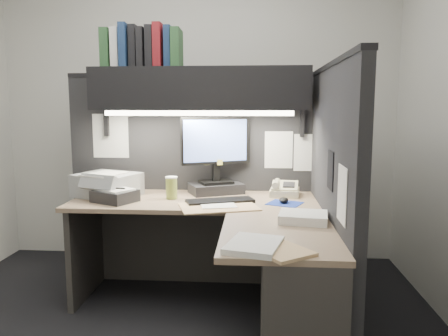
{
  "coord_description": "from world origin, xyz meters",
  "views": [
    {
      "loc": [
        0.52,
        -2.42,
        1.37
      ],
      "look_at": [
        0.31,
        0.51,
        0.96
      ],
      "focal_mm": 35.0,
      "sensor_mm": 36.0,
      "label": 1
    }
  ],
  "objects_px": {
    "monitor": "(216,163)",
    "coffee_cup": "(172,188)",
    "desk": "(237,269)",
    "printer": "(107,185)",
    "overhead_shelf": "(201,89)",
    "notebook_stack": "(115,196)",
    "keyboard": "(220,201)",
    "telephone": "(285,190)"
  },
  "relations": [
    {
      "from": "coffee_cup",
      "to": "notebook_stack",
      "type": "distance_m",
      "value": 0.39
    },
    {
      "from": "overhead_shelf",
      "to": "coffee_cup",
      "type": "relative_size",
      "value": 10.49
    },
    {
      "from": "desk",
      "to": "notebook_stack",
      "type": "bearing_deg",
      "value": 152.54
    },
    {
      "from": "monitor",
      "to": "coffee_cup",
      "type": "bearing_deg",
      "value": -167.68
    },
    {
      "from": "overhead_shelf",
      "to": "notebook_stack",
      "type": "height_order",
      "value": "overhead_shelf"
    },
    {
      "from": "printer",
      "to": "keyboard",
      "type": "bearing_deg",
      "value": 9.65
    },
    {
      "from": "coffee_cup",
      "to": "printer",
      "type": "distance_m",
      "value": 0.49
    },
    {
      "from": "printer",
      "to": "notebook_stack",
      "type": "distance_m",
      "value": 0.23
    },
    {
      "from": "telephone",
      "to": "notebook_stack",
      "type": "distance_m",
      "value": 1.21
    },
    {
      "from": "notebook_stack",
      "to": "monitor",
      "type": "bearing_deg",
      "value": 27.08
    },
    {
      "from": "telephone",
      "to": "notebook_stack",
      "type": "relative_size",
      "value": 0.81
    },
    {
      "from": "keyboard",
      "to": "telephone",
      "type": "xyz_separation_m",
      "value": [
        0.45,
        0.27,
        0.03
      ]
    },
    {
      "from": "desk",
      "to": "overhead_shelf",
      "type": "bearing_deg",
      "value": 111.79
    },
    {
      "from": "keyboard",
      "to": "coffee_cup",
      "type": "xyz_separation_m",
      "value": [
        -0.35,
        0.1,
        0.06
      ]
    },
    {
      "from": "keyboard",
      "to": "monitor",
      "type": "bearing_deg",
      "value": 80.08
    },
    {
      "from": "monitor",
      "to": "printer",
      "type": "distance_m",
      "value": 0.81
    },
    {
      "from": "desk",
      "to": "monitor",
      "type": "relative_size",
      "value": 2.97
    },
    {
      "from": "monitor",
      "to": "telephone",
      "type": "distance_m",
      "value": 0.54
    },
    {
      "from": "telephone",
      "to": "notebook_stack",
      "type": "height_order",
      "value": "telephone"
    },
    {
      "from": "coffee_cup",
      "to": "notebook_stack",
      "type": "height_order",
      "value": "coffee_cup"
    },
    {
      "from": "desk",
      "to": "coffee_cup",
      "type": "bearing_deg",
      "value": 130.75
    },
    {
      "from": "printer",
      "to": "telephone",
      "type": "bearing_deg",
      "value": 25.52
    },
    {
      "from": "keyboard",
      "to": "notebook_stack",
      "type": "distance_m",
      "value": 0.72
    },
    {
      "from": "overhead_shelf",
      "to": "notebook_stack",
      "type": "xyz_separation_m",
      "value": [
        -0.56,
        -0.31,
        -0.73
      ]
    },
    {
      "from": "desk",
      "to": "keyboard",
      "type": "bearing_deg",
      "value": 106.56
    },
    {
      "from": "overhead_shelf",
      "to": "keyboard",
      "type": "relative_size",
      "value": 3.4
    },
    {
      "from": "telephone",
      "to": "notebook_stack",
      "type": "xyz_separation_m",
      "value": [
        -1.17,
        -0.28,
        -0.0
      ]
    },
    {
      "from": "telephone",
      "to": "keyboard",
      "type": "bearing_deg",
      "value": -142.36
    },
    {
      "from": "overhead_shelf",
      "to": "notebook_stack",
      "type": "bearing_deg",
      "value": -151.13
    },
    {
      "from": "overhead_shelf",
      "to": "printer",
      "type": "height_order",
      "value": "overhead_shelf"
    },
    {
      "from": "monitor",
      "to": "overhead_shelf",
      "type": "bearing_deg",
      "value": 172.81
    },
    {
      "from": "telephone",
      "to": "overhead_shelf",
      "type": "bearing_deg",
      "value": -174.97
    },
    {
      "from": "desk",
      "to": "overhead_shelf",
      "type": "xyz_separation_m",
      "value": [
        -0.3,
        0.75,
        1.06
      ]
    },
    {
      "from": "desk",
      "to": "printer",
      "type": "distance_m",
      "value": 1.22
    },
    {
      "from": "overhead_shelf",
      "to": "monitor",
      "type": "xyz_separation_m",
      "value": [
        0.11,
        0.03,
        -0.54
      ]
    },
    {
      "from": "desk",
      "to": "notebook_stack",
      "type": "xyz_separation_m",
      "value": [
        -0.86,
        0.45,
        0.33
      ]
    },
    {
      "from": "keyboard",
      "to": "coffee_cup",
      "type": "height_order",
      "value": "coffee_cup"
    },
    {
      "from": "overhead_shelf",
      "to": "printer",
      "type": "bearing_deg",
      "value": -170.53
    },
    {
      "from": "notebook_stack",
      "to": "printer",
      "type": "bearing_deg",
      "value": 121.42
    },
    {
      "from": "telephone",
      "to": "coffee_cup",
      "type": "xyz_separation_m",
      "value": [
        -0.8,
        -0.16,
        0.03
      ]
    },
    {
      "from": "desk",
      "to": "printer",
      "type": "xyz_separation_m",
      "value": [
        -0.98,
        0.64,
        0.37
      ]
    },
    {
      "from": "desk",
      "to": "telephone",
      "type": "xyz_separation_m",
      "value": [
        0.31,
        0.73,
        0.33
      ]
    }
  ]
}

